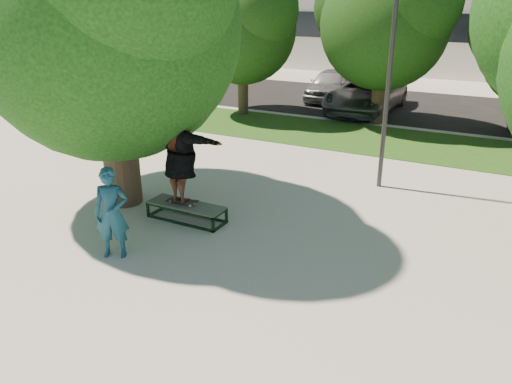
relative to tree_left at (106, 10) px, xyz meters
The scene contains 13 objects.
ground 6.26m from the tree_left, 14.31° to the right, with size 120.00×120.00×0.00m, color #A8A49A.
grass_strip 10.87m from the tree_left, 57.80° to the left, with size 30.00×4.00×0.02m, color #184313.
asphalt_strip 16.13m from the tree_left, 73.93° to the left, with size 40.00×8.00×0.01m, color black.
tree_left is the anchor object (origin of this frame).
bg_tree_left 10.26m from the tree_left, 102.86° to the left, with size 5.28×4.51×5.77m.
bg_tree_mid 11.45m from the tree_left, 73.68° to the left, with size 5.76×4.92×6.24m.
lamppost 6.70m from the tree_left, 36.42° to the left, with size 0.25×0.15×6.11m.
grind_box 4.71m from the tree_left, ahead, with size 1.80×0.60×0.38m.
skater_rig 3.60m from the tree_left, ahead, with size 2.35×0.71×1.97m.
bystander 4.56m from the tree_left, 51.66° to the right, with size 0.65×0.43×1.79m, color navy.
car_silver_a 15.12m from the tree_left, 89.92° to the left, with size 1.75×4.34×1.48m, color #A7A6AB.
car_dark 14.69m from the tree_left, 79.41° to the left, with size 1.47×4.21×1.39m, color black.
car_grey 13.52m from the tree_left, 79.85° to the left, with size 2.52×5.47×1.52m, color #5C5D61.
Camera 1 is at (3.92, -7.48, 4.68)m, focal length 35.00 mm.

